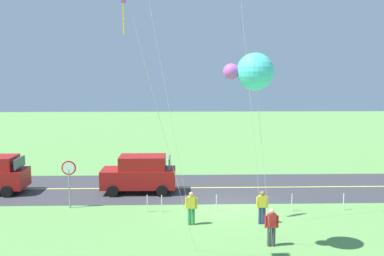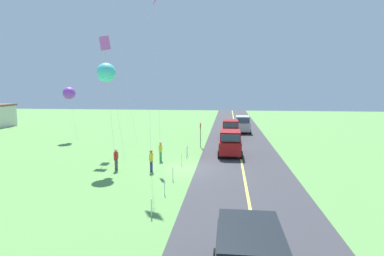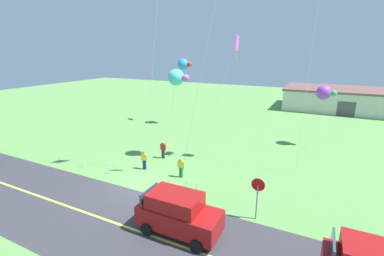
{
  "view_description": "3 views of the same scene",
  "coord_description": "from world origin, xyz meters",
  "px_view_note": "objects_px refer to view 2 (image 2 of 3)",
  "views": [
    {
      "loc": [
        2.66,
        22.17,
        7.04
      ],
      "look_at": [
        2.05,
        0.61,
        4.36
      ],
      "focal_mm": 40.05,
      "sensor_mm": 36.0,
      "label": 1
    },
    {
      "loc": [
        -22.77,
        -2.79,
        6.08
      ],
      "look_at": [
        3.66,
        0.21,
        2.6
      ],
      "focal_mm": 29.25,
      "sensor_mm": 36.0,
      "label": 2
    },
    {
      "loc": [
        11.11,
        -13.72,
        9.34
      ],
      "look_at": [
        3.05,
        2.71,
        4.03
      ],
      "focal_mm": 25.01,
      "sensor_mm": 36.0,
      "label": 3
    }
  ],
  "objects_px": {
    "person_adult_near": "(151,160)",
    "car_parked_east_far": "(242,124)",
    "person_child_watcher": "(161,151)",
    "kite_pink_drift": "(105,45)",
    "stop_sign": "(200,130)",
    "kite_blue_mid": "(107,72)",
    "kite_cyan_top": "(69,93)",
    "car_suv_foreground": "(230,142)",
    "car_parked_east_near": "(230,129)",
    "kite_yellow_high": "(155,1)",
    "person_adult_companion": "(116,159)"
  },
  "relations": [
    {
      "from": "person_adult_near",
      "to": "car_parked_east_far",
      "type": "bearing_deg",
      "value": -149.24
    },
    {
      "from": "person_child_watcher",
      "to": "kite_pink_drift",
      "type": "relative_size",
      "value": 0.15
    },
    {
      "from": "stop_sign",
      "to": "person_adult_near",
      "type": "xyz_separation_m",
      "value": [
        -9.75,
        2.71,
        -0.94
      ]
    },
    {
      "from": "kite_blue_mid",
      "to": "person_adult_near",
      "type": "bearing_deg",
      "value": -107.84
    },
    {
      "from": "car_parked_east_far",
      "to": "kite_cyan_top",
      "type": "distance_m",
      "value": 22.08
    },
    {
      "from": "person_child_watcher",
      "to": "car_suv_foreground",
      "type": "bearing_deg",
      "value": 167.09
    },
    {
      "from": "person_adult_near",
      "to": "person_child_watcher",
      "type": "xyz_separation_m",
      "value": [
        3.37,
        0.04,
        0.0
      ]
    },
    {
      "from": "person_adult_near",
      "to": "kite_pink_drift",
      "type": "xyz_separation_m",
      "value": [
        5.65,
        5.39,
        8.87
      ]
    },
    {
      "from": "car_parked_east_far",
      "to": "kite_pink_drift",
      "type": "distance_m",
      "value": 21.65
    },
    {
      "from": "car_parked_east_near",
      "to": "kite_cyan_top",
      "type": "height_order",
      "value": "kite_cyan_top"
    },
    {
      "from": "car_parked_east_far",
      "to": "kite_pink_drift",
      "type": "xyz_separation_m",
      "value": [
        -15.18,
        12.83,
        8.58
      ]
    },
    {
      "from": "car_parked_east_near",
      "to": "person_child_watcher",
      "type": "distance_m",
      "value": 13.25
    },
    {
      "from": "kite_yellow_high",
      "to": "car_parked_east_near",
      "type": "bearing_deg",
      "value": -35.0
    },
    {
      "from": "stop_sign",
      "to": "person_adult_near",
      "type": "height_order",
      "value": "stop_sign"
    },
    {
      "from": "car_parked_east_far",
      "to": "person_adult_companion",
      "type": "xyz_separation_m",
      "value": [
        -20.7,
        10.11,
        -0.29
      ]
    },
    {
      "from": "kite_pink_drift",
      "to": "person_adult_near",
      "type": "bearing_deg",
      "value": -136.34
    },
    {
      "from": "car_parked_east_far",
      "to": "person_adult_companion",
      "type": "distance_m",
      "value": 23.04
    },
    {
      "from": "person_adult_near",
      "to": "person_child_watcher",
      "type": "bearing_deg",
      "value": -128.82
    },
    {
      "from": "kite_pink_drift",
      "to": "kite_cyan_top",
      "type": "relative_size",
      "value": 1.74
    },
    {
      "from": "car_parked_east_near",
      "to": "kite_cyan_top",
      "type": "xyz_separation_m",
      "value": [
        -2.77,
        18.34,
        4.25
      ]
    },
    {
      "from": "car_parked_east_far",
      "to": "person_adult_near",
      "type": "xyz_separation_m",
      "value": [
        -20.83,
        7.44,
        -0.29
      ]
    },
    {
      "from": "stop_sign",
      "to": "person_child_watcher",
      "type": "distance_m",
      "value": 7.02
    },
    {
      "from": "car_parked_east_far",
      "to": "kite_cyan_top",
      "type": "xyz_separation_m",
      "value": [
        -8.34,
        20.0,
        4.25
      ]
    },
    {
      "from": "car_parked_east_near",
      "to": "person_child_watcher",
      "type": "relative_size",
      "value": 2.75
    },
    {
      "from": "car_suv_foreground",
      "to": "car_parked_east_near",
      "type": "distance_m",
      "value": 8.96
    },
    {
      "from": "car_parked_east_far",
      "to": "person_adult_near",
      "type": "distance_m",
      "value": 22.12
    },
    {
      "from": "kite_yellow_high",
      "to": "car_suv_foreground",
      "type": "bearing_deg",
      "value": -85.42
    },
    {
      "from": "kite_blue_mid",
      "to": "person_adult_companion",
      "type": "bearing_deg",
      "value": -138.84
    },
    {
      "from": "car_parked_east_near",
      "to": "stop_sign",
      "type": "distance_m",
      "value": 6.34
    },
    {
      "from": "car_parked_east_near",
      "to": "car_parked_east_far",
      "type": "distance_m",
      "value": 5.8
    },
    {
      "from": "car_suv_foreground",
      "to": "car_parked_east_far",
      "type": "xyz_separation_m",
      "value": [
        14.52,
        -1.76,
        0.0
      ]
    },
    {
      "from": "car_parked_east_far",
      "to": "kite_yellow_high",
      "type": "height_order",
      "value": "kite_yellow_high"
    },
    {
      "from": "person_child_watcher",
      "to": "kite_pink_drift",
      "type": "bearing_deg",
      "value": -63.12
    },
    {
      "from": "car_suv_foreground",
      "to": "car_parked_east_near",
      "type": "xyz_separation_m",
      "value": [
        8.96,
        -0.09,
        0.0
      ]
    },
    {
      "from": "kite_pink_drift",
      "to": "person_adult_companion",
      "type": "bearing_deg",
      "value": -153.78
    },
    {
      "from": "car_parked_east_near",
      "to": "kite_blue_mid",
      "type": "xyz_separation_m",
      "value": [
        -14.12,
        9.34,
        6.01
      ]
    },
    {
      "from": "car_parked_east_far",
      "to": "kite_yellow_high",
      "type": "relative_size",
      "value": 0.31
    },
    {
      "from": "car_parked_east_far",
      "to": "kite_cyan_top",
      "type": "bearing_deg",
      "value": 112.63
    },
    {
      "from": "car_parked_east_far",
      "to": "kite_pink_drift",
      "type": "height_order",
      "value": "kite_pink_drift"
    },
    {
      "from": "stop_sign",
      "to": "kite_pink_drift",
      "type": "bearing_deg",
      "value": 116.88
    },
    {
      "from": "kite_yellow_high",
      "to": "stop_sign",
      "type": "bearing_deg",
      "value": -41.95
    },
    {
      "from": "kite_blue_mid",
      "to": "kite_yellow_high",
      "type": "xyz_separation_m",
      "value": [
        4.63,
        -2.7,
        6.24
      ]
    },
    {
      "from": "car_parked_east_far",
      "to": "stop_sign",
      "type": "height_order",
      "value": "stop_sign"
    },
    {
      "from": "car_suv_foreground",
      "to": "kite_pink_drift",
      "type": "distance_m",
      "value": 14.03
    },
    {
      "from": "car_parked_east_far",
      "to": "person_adult_companion",
      "type": "height_order",
      "value": "car_parked_east_far"
    },
    {
      "from": "person_child_watcher",
      "to": "person_adult_near",
      "type": "bearing_deg",
      "value": 50.73
    },
    {
      "from": "car_parked_east_far",
      "to": "person_child_watcher",
      "type": "bearing_deg",
      "value": 156.79
    },
    {
      "from": "kite_pink_drift",
      "to": "car_suv_foreground",
      "type": "bearing_deg",
      "value": -86.61
    },
    {
      "from": "kite_cyan_top",
      "to": "car_parked_east_near",
      "type": "bearing_deg",
      "value": -81.4
    },
    {
      "from": "kite_pink_drift",
      "to": "kite_blue_mid",
      "type": "bearing_deg",
      "value": -157.9
    }
  ]
}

